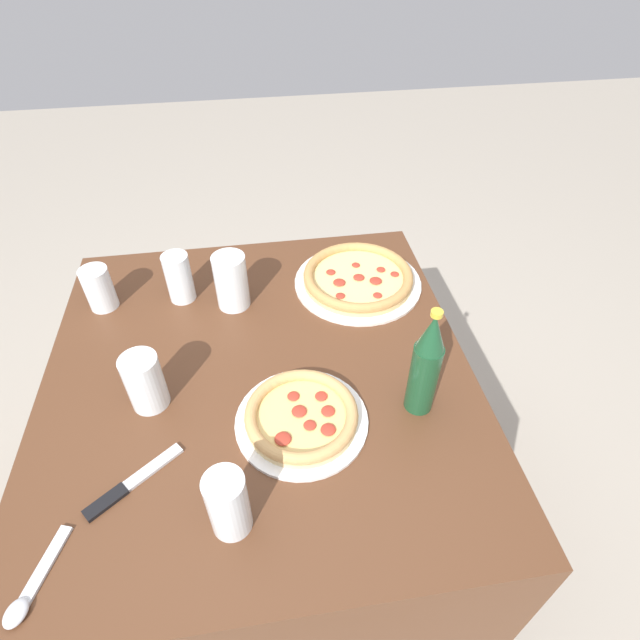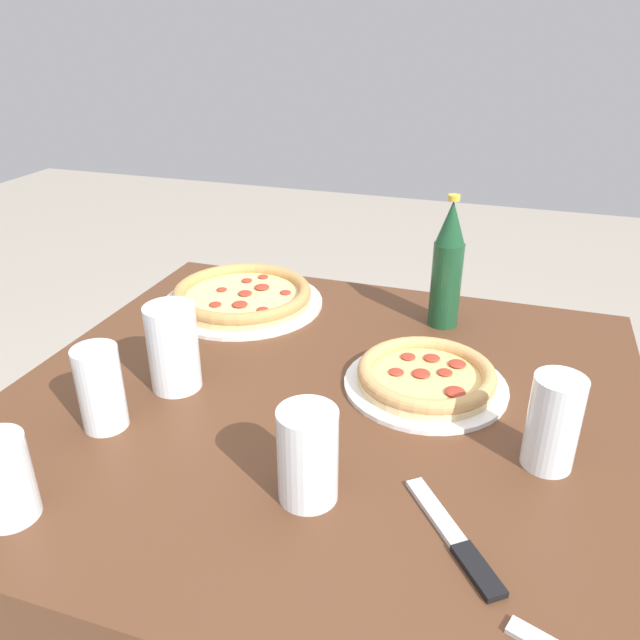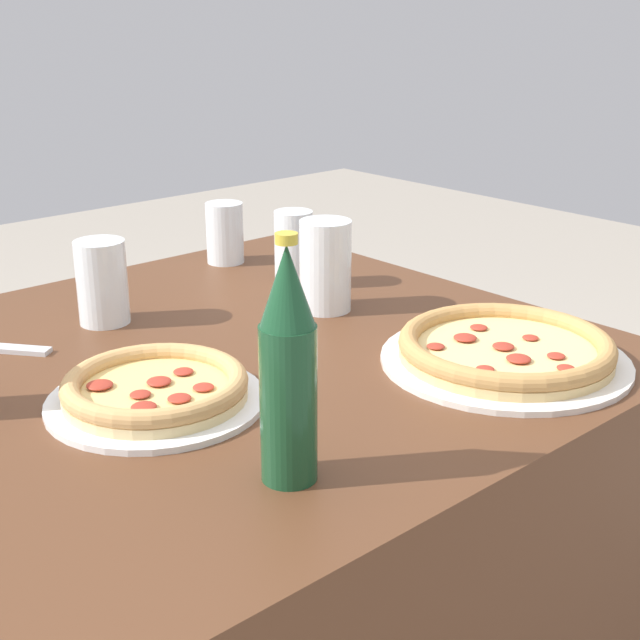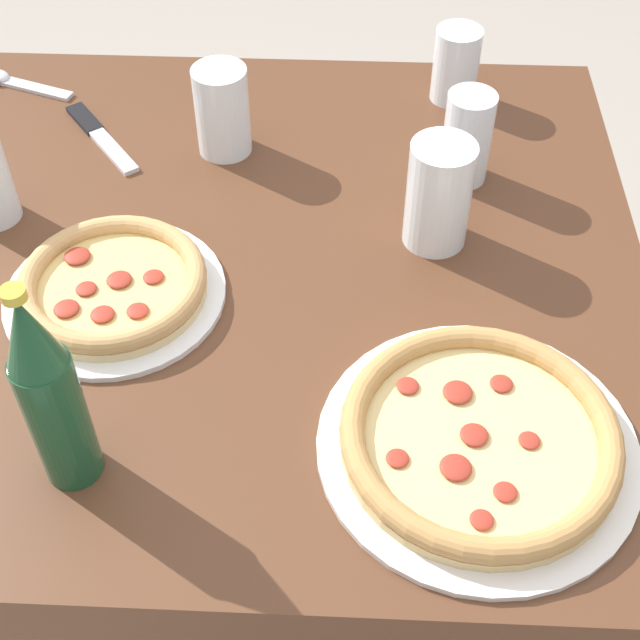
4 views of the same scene
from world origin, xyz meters
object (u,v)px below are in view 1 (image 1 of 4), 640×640
object	(u,v)px
glass_lemonade	(229,506)
glass_cola	(100,290)
pizza_pepperoni	(358,278)
glass_red_wine	(232,284)
knife	(131,484)
spoon	(29,592)
pizza_veggie	(302,416)
beer_bottle	(426,365)
glass_water	(145,383)
glass_mango_juice	(179,279)

from	to	relation	value
glass_lemonade	glass_cola	bearing A→B (deg)	-153.68
pizza_pepperoni	glass_cola	world-z (taller)	glass_cola
glass_red_wine	knife	xyz separation A→B (m)	(0.47, -0.20, -0.06)
knife	spoon	xyz separation A→B (m)	(0.16, -0.13, 0.00)
pizza_veggie	glass_cola	xyz separation A→B (m)	(-0.42, -0.44, 0.03)
beer_bottle	knife	world-z (taller)	beer_bottle
glass_water	beer_bottle	world-z (taller)	beer_bottle
pizza_pepperoni	glass_lemonade	distance (m)	0.69
glass_cola	beer_bottle	bearing A→B (deg)	58.52
glass_red_wine	glass_mango_juice	xyz separation A→B (m)	(-0.04, -0.13, -0.00)
glass_lemonade	knife	bearing A→B (deg)	-118.76
spoon	pizza_veggie	bearing A→B (deg)	119.13
glass_lemonade	beer_bottle	bearing A→B (deg)	116.95
spoon	glass_lemonade	bearing A→B (deg)	101.70
pizza_veggie	spoon	distance (m)	0.51
glass_red_wine	knife	size ratio (longest dim) A/B	0.86
pizza_veggie	pizza_pepperoni	distance (m)	0.46
pizza_pepperoni	glass_mango_juice	world-z (taller)	glass_mango_juice
glass_lemonade	spoon	world-z (taller)	glass_lemonade
glass_red_wine	beer_bottle	distance (m)	0.52
beer_bottle	spoon	distance (m)	0.74
glass_cola	glass_lemonade	world-z (taller)	glass_lemonade
beer_bottle	spoon	bearing A→B (deg)	-69.51
glass_cola	glass_mango_juice	size ratio (longest dim) A/B	0.87
glass_cola	spoon	distance (m)	0.67
glass_mango_juice	glass_lemonade	distance (m)	0.62
pizza_pepperoni	glass_red_wine	world-z (taller)	glass_red_wine
pizza_pepperoni	knife	world-z (taller)	pizza_pepperoni
glass_red_wine	glass_water	bearing A→B (deg)	-31.66
glass_water	spoon	size ratio (longest dim) A/B	0.82
pizza_pepperoni	glass_lemonade	size ratio (longest dim) A/B	2.49
beer_bottle	knife	size ratio (longest dim) A/B	1.54
beer_bottle	spoon	world-z (taller)	beer_bottle
glass_water	spoon	world-z (taller)	glass_water
pizza_veggie	spoon	bearing A→B (deg)	-60.87
glass_cola	glass_water	xyz separation A→B (m)	(0.33, 0.14, 0.01)
glass_mango_juice	knife	xyz separation A→B (m)	(0.51, -0.07, -0.06)
pizza_pepperoni	glass_red_wine	bearing A→B (deg)	-84.48
glass_cola	spoon	world-z (taller)	glass_cola
pizza_veggie	spoon	xyz separation A→B (m)	(0.25, -0.45, -0.01)
pizza_veggie	glass_mango_juice	xyz separation A→B (m)	(-0.43, -0.25, 0.04)
beer_bottle	glass_red_wine	bearing A→B (deg)	-136.11
beer_bottle	knife	bearing A→B (deg)	-80.30
glass_water	glass_lemonade	bearing A→B (deg)	29.26
glass_cola	knife	distance (m)	0.53
knife	spoon	distance (m)	0.21
pizza_veggie	spoon	world-z (taller)	pizza_veggie
glass_cola	glass_lemonade	bearing A→B (deg)	26.32
glass_water	knife	bearing A→B (deg)	-6.02
glass_mango_juice	glass_lemonade	world-z (taller)	glass_lemonade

